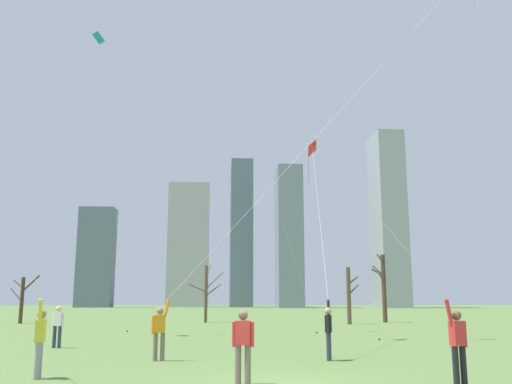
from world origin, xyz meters
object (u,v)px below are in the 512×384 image
kite_flyer_midfield_center_red (325,294)px  distant_kite_low_near_trees_pink (217,7)px  distant_kite_drifting_right_teal (102,72)px  bystander_far_off_by_trees (243,343)px  bare_tree_center (349,294)px  bare_tree_far_right_edge (383,286)px  kite_flyer_foreground_left_white (235,243)px  bare_tree_rightmost (206,292)px  bystander_strolling_midfield (58,324)px  bare_tree_left_of_center (22,297)px  kite_flyer_midfield_left_blue (18,250)px  kite_flyer_far_back_orange (412,283)px

kite_flyer_midfield_center_red → distant_kite_low_near_trees_pink: bearing=105.4°
distant_kite_drifting_right_teal → kite_flyer_midfield_center_red: bearing=-50.0°
bystander_far_off_by_trees → bare_tree_center: bare_tree_center is taller
distant_kite_drifting_right_teal → bystander_far_off_by_trees: bearing=-67.8°
distant_kite_low_near_trees_pink → bare_tree_center: size_ratio=5.71×
bystander_far_off_by_trees → bare_tree_far_right_edge: bare_tree_far_right_edge is taller
kite_flyer_foreground_left_white → distant_kite_low_near_trees_pink: bearing=93.3°
kite_flyer_foreground_left_white → distant_kite_low_near_trees_pink: 22.36m
bystander_far_off_by_trees → distant_kite_low_near_trees_pink: size_ratio=0.06×
kite_flyer_foreground_left_white → bare_tree_rightmost: kite_flyer_foreground_left_white is taller
bystander_far_off_by_trees → bare_tree_far_right_edge: 37.11m
bare_tree_rightmost → bare_tree_far_right_edge: size_ratio=0.86×
kite_flyer_midfield_center_red → bare_tree_rightmost: (-4.65, 29.15, 0.48)m
kite_flyer_midfield_center_red → distant_kite_drifting_right_teal: (-10.72, 12.79, 13.17)m
kite_flyer_midfield_center_red → bare_tree_center: (6.65, 24.99, 0.23)m
bystander_strolling_midfield → bare_tree_rightmost: bearing=78.1°
kite_flyer_foreground_left_white → bare_tree_left_of_center: kite_flyer_foreground_left_white is taller
kite_flyer_midfield_center_red → kite_flyer_midfield_left_blue: (-8.12, -6.19, 0.89)m
distant_kite_drifting_right_teal → bare_tree_rightmost: bearing=69.6°
kite_flyer_foreground_left_white → bare_tree_far_right_edge: bearing=64.9°
bystander_strolling_midfield → bare_tree_far_right_edge: bare_tree_far_right_edge is taller
bystander_strolling_midfield → distant_kite_low_near_trees_pink: distant_kite_low_near_trees_pink is taller
kite_flyer_foreground_left_white → bare_tree_rightmost: (-1.55, 29.64, -1.19)m
kite_flyer_far_back_orange → bare_tree_left_of_center: 40.27m
kite_flyer_midfield_left_blue → distant_kite_low_near_trees_pink: distant_kite_low_near_trees_pink is taller
distant_kite_low_near_trees_pink → bare_tree_left_of_center: distant_kite_low_near_trees_pink is taller
kite_flyer_midfield_left_blue → bystander_strolling_midfield: kite_flyer_midfield_left_blue is taller
kite_flyer_foreground_left_white → bare_tree_rightmost: bearing=93.0°
bystander_strolling_midfield → distant_kite_drifting_right_teal: size_ratio=0.09×
kite_flyer_midfield_left_blue → bystander_far_off_by_trees: kite_flyer_midfield_left_blue is taller
bare_tree_center → bare_tree_far_right_edge: (3.80, 3.48, 0.73)m
distant_kite_low_near_trees_pink → kite_flyer_foreground_left_white: bearing=-86.7°
kite_flyer_midfield_center_red → distant_kite_drifting_right_teal: 21.26m
kite_flyer_foreground_left_white → bare_tree_center: 27.32m
bare_tree_left_of_center → kite_flyer_midfield_center_red: bearing=-55.3°
kite_flyer_midfield_left_blue → distant_kite_drifting_right_teal: (-2.60, 18.98, 12.28)m
kite_flyer_midfield_center_red → kite_flyer_midfield_left_blue: 10.25m
bare_tree_rightmost → distant_kite_drifting_right_teal: bearing=-110.4°
kite_flyer_foreground_left_white → distant_kite_low_near_trees_pink: size_ratio=0.66×
bare_tree_center → bare_tree_far_right_edge: bare_tree_far_right_edge is taller
kite_flyer_midfield_left_blue → bare_tree_rightmost: bearing=84.4°
kite_flyer_foreground_left_white → bystander_strolling_midfield: bearing=146.2°
distant_kite_drifting_right_teal → bare_tree_far_right_edge: bearing=36.5°
kite_flyer_midfield_left_blue → bystander_strolling_midfield: bearing=100.1°
kite_flyer_midfield_center_red → kite_flyer_midfield_left_blue: kite_flyer_midfield_left_blue is taller
kite_flyer_far_back_orange → bystander_strolling_midfield: 15.17m
bare_tree_left_of_center → distant_kite_drifting_right_teal: bearing=-60.3°
bare_tree_far_right_edge → kite_flyer_foreground_left_white: bearing=-115.1°
bystander_far_off_by_trees → bare_tree_center: size_ratio=0.37×
kite_flyer_midfield_left_blue → kite_flyer_foreground_left_white: 7.64m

